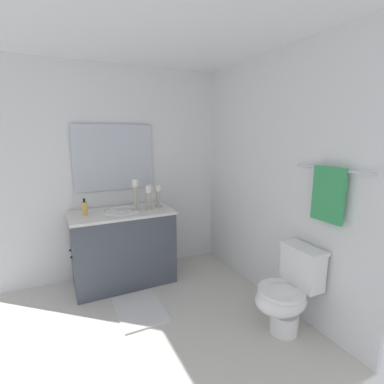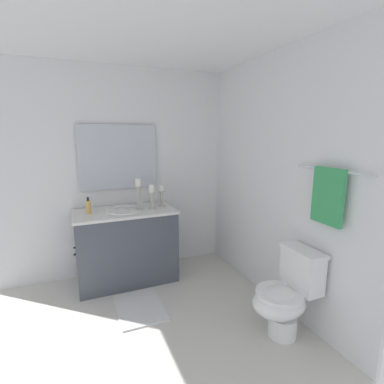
# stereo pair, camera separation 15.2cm
# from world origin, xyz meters

# --- Properties ---
(floor) EXTENTS (2.43, 2.78, 0.02)m
(floor) POSITION_xyz_m (0.00, 0.00, -0.01)
(floor) COLOR beige
(floor) RESTS_ON ground
(wall_back) EXTENTS (2.43, 0.04, 2.45)m
(wall_back) POSITION_xyz_m (0.00, 1.39, 1.23)
(wall_back) COLOR white
(wall_back) RESTS_ON ground
(wall_left) EXTENTS (0.04, 2.78, 2.45)m
(wall_left) POSITION_xyz_m (-1.22, 0.00, 1.23)
(wall_left) COLOR white
(wall_left) RESTS_ON ground
(ceiling) EXTENTS (2.43, 2.78, 0.02)m
(ceiling) POSITION_xyz_m (0.00, 0.00, 2.46)
(ceiling) COLOR white
(vanity_cabinet) EXTENTS (0.58, 1.12, 0.84)m
(vanity_cabinet) POSITION_xyz_m (-0.89, 0.06, 0.42)
(vanity_cabinet) COLOR #474C56
(vanity_cabinet) RESTS_ON ground
(sink_basin) EXTENTS (0.40, 0.40, 0.24)m
(sink_basin) POSITION_xyz_m (-0.89, 0.06, 0.80)
(sink_basin) COLOR white
(sink_basin) RESTS_ON vanity_cabinet
(mirror) EXTENTS (0.02, 0.90, 0.75)m
(mirror) POSITION_xyz_m (-1.17, 0.06, 1.42)
(mirror) COLOR silver
(candle_holder_tall) EXTENTS (0.09, 0.09, 0.25)m
(candle_holder_tall) POSITION_xyz_m (-0.92, 0.50, 0.97)
(candle_holder_tall) COLOR #B7B2A5
(candle_holder_tall) RESTS_ON vanity_cabinet
(candle_holder_short) EXTENTS (0.09, 0.09, 0.28)m
(candle_holder_short) POSITION_xyz_m (-0.85, 0.36, 0.99)
(candle_holder_short) COLOR #B7B2A5
(candle_holder_short) RESTS_ON vanity_cabinet
(candle_holder_mid) EXTENTS (0.09, 0.09, 0.35)m
(candle_holder_mid) POSITION_xyz_m (-0.89, 0.22, 1.03)
(candle_holder_mid) COLOR #B7B2A5
(candle_holder_mid) RESTS_ON vanity_cabinet
(soap_bottle) EXTENTS (0.06, 0.06, 0.18)m
(soap_bottle) POSITION_xyz_m (-0.91, -0.32, 0.92)
(soap_bottle) COLOR #E5B259
(soap_bottle) RESTS_ON vanity_cabinet
(toilet) EXTENTS (0.39, 0.54, 0.75)m
(toilet) POSITION_xyz_m (0.58, 1.11, 0.37)
(toilet) COLOR white
(toilet) RESTS_ON ground
(towel_bar) EXTENTS (0.69, 0.02, 0.02)m
(towel_bar) POSITION_xyz_m (0.73, 1.33, 1.42)
(towel_bar) COLOR silver
(towel_near_vanity) EXTENTS (0.28, 0.03, 0.43)m
(towel_near_vanity) POSITION_xyz_m (0.73, 1.31, 1.22)
(towel_near_vanity) COLOR #389E59
(towel_near_vanity) RESTS_ON towel_bar
(bath_mat) EXTENTS (0.60, 0.44, 0.02)m
(bath_mat) POSITION_xyz_m (-0.27, 0.06, 0.01)
(bath_mat) COLOR silver
(bath_mat) RESTS_ON ground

